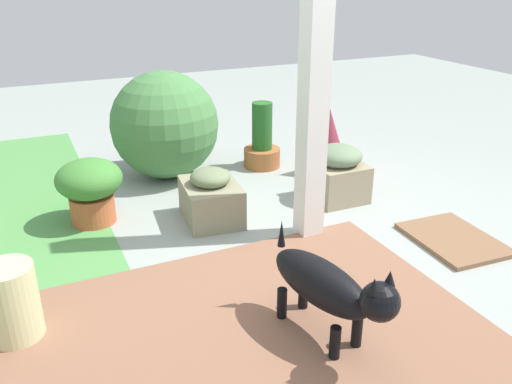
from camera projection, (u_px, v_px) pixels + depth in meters
ground_plane at (297, 250)px, 3.30m from camera, size 12.00×12.00×0.00m
brick_path at (241, 351)px, 2.42m from camera, size 1.80×2.40×0.02m
porch_pillar at (315, 64)px, 3.07m from camera, size 0.15×0.15×2.22m
stone_planter_nearest at (337, 173)px, 3.95m from camera, size 0.40×0.38×0.43m
stone_planter_mid at (211, 198)px, 3.63m from camera, size 0.51×0.42×0.38m
round_shrub at (165, 125)px, 4.31m from camera, size 0.88×0.88×0.88m
terracotta_pot_broad at (90, 187)px, 3.56m from camera, size 0.44×0.44×0.45m
terracotta_pot_spiky at (328, 142)px, 4.42m from camera, size 0.28×0.28×0.58m
terracotta_pot_tall at (262, 144)px, 4.60m from camera, size 0.32×0.32×0.57m
dog at (328, 286)px, 2.40m from camera, size 0.74×0.32×0.51m
ceramic_urn at (11, 304)px, 2.45m from camera, size 0.25×0.25×0.39m
doormat at (454, 239)px, 3.40m from camera, size 0.65×0.51×0.03m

